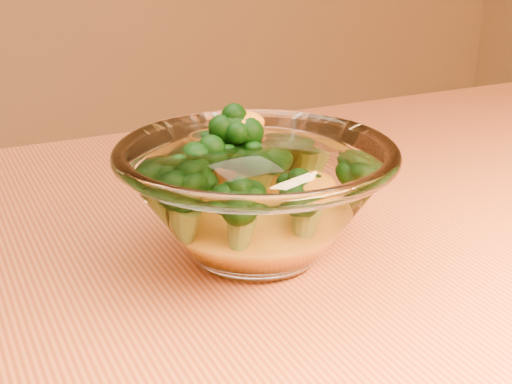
% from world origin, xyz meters
% --- Properties ---
extents(table, '(1.20, 0.80, 0.75)m').
position_xyz_m(table, '(0.00, 0.00, 0.65)').
color(table, '#BA6437').
rests_on(table, ground).
extents(glass_bowl, '(0.21, 0.21, 0.09)m').
position_xyz_m(glass_bowl, '(-0.06, 0.03, 0.80)').
color(glass_bowl, white).
rests_on(glass_bowl, table).
extents(cheese_sauce, '(0.11, 0.11, 0.03)m').
position_xyz_m(cheese_sauce, '(-0.06, 0.03, 0.78)').
color(cheese_sauce, '#FFA115').
rests_on(cheese_sauce, glass_bowl).
extents(broccoli_heap, '(0.16, 0.14, 0.08)m').
position_xyz_m(broccoli_heap, '(-0.07, 0.04, 0.81)').
color(broccoli_heap, black).
rests_on(broccoli_heap, cheese_sauce).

